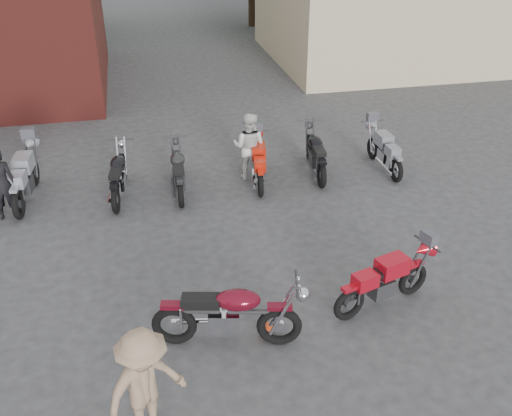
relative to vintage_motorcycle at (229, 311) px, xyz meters
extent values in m
plane|color=#323235|center=(1.07, 0.22, -0.62)|extent=(90.00, 90.00, 0.00)
cube|color=tan|center=(9.57, 15.22, 1.13)|extent=(10.00, 8.00, 3.50)
ellipsoid|color=red|center=(0.56, 0.05, -0.51)|extent=(0.32, 0.32, 0.23)
imported|color=black|center=(-3.84, 4.70, 0.17)|extent=(0.60, 0.42, 1.58)
imported|color=silver|center=(1.43, 5.46, 0.18)|extent=(0.97, 0.90, 1.61)
imported|color=#98795E|center=(-1.26, -1.44, 0.21)|extent=(1.25, 1.08, 1.67)
camera|label=1|loc=(-1.01, -6.43, 5.37)|focal=40.00mm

